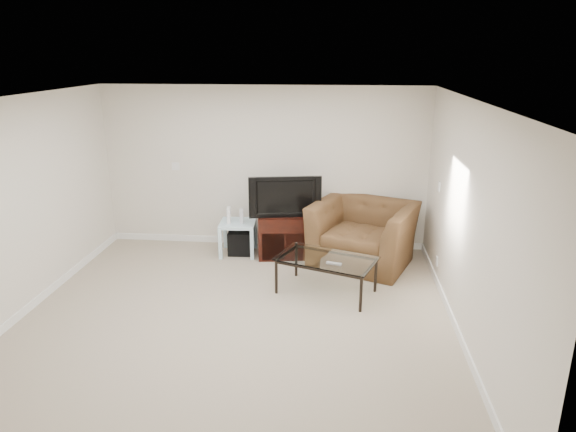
# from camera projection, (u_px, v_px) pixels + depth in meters

# --- Properties ---
(floor) EXTENTS (5.00, 5.00, 0.00)m
(floor) POSITION_uv_depth(u_px,v_px,m) (235.00, 320.00, 5.93)
(floor) COLOR tan
(floor) RESTS_ON ground
(ceiling) EXTENTS (5.00, 5.00, 0.00)m
(ceiling) POSITION_uv_depth(u_px,v_px,m) (227.00, 100.00, 5.17)
(ceiling) COLOR white
(ceiling) RESTS_ON ground
(wall_back) EXTENTS (5.00, 0.02, 2.50)m
(wall_back) POSITION_uv_depth(u_px,v_px,m) (264.00, 168.00, 7.92)
(wall_back) COLOR silver
(wall_back) RESTS_ON ground
(wall_left) EXTENTS (0.02, 5.00, 2.50)m
(wall_left) POSITION_uv_depth(u_px,v_px,m) (13.00, 211.00, 5.78)
(wall_left) COLOR silver
(wall_left) RESTS_ON ground
(wall_right) EXTENTS (0.02, 5.00, 2.50)m
(wall_right) POSITION_uv_depth(u_px,v_px,m) (468.00, 225.00, 5.31)
(wall_right) COLOR silver
(wall_right) RESTS_ON ground
(plate_back) EXTENTS (0.12, 0.02, 0.12)m
(plate_back) POSITION_uv_depth(u_px,v_px,m) (176.00, 166.00, 8.04)
(plate_back) COLOR white
(plate_back) RESTS_ON wall_back
(plate_right_switch) EXTENTS (0.02, 0.09, 0.13)m
(plate_right_switch) POSITION_uv_depth(u_px,v_px,m) (439.00, 186.00, 6.83)
(plate_right_switch) COLOR white
(plate_right_switch) RESTS_ON wall_right
(plate_right_outlet) EXTENTS (0.02, 0.08, 0.12)m
(plate_right_outlet) POSITION_uv_depth(u_px,v_px,m) (437.00, 261.00, 6.84)
(plate_right_outlet) COLOR white
(plate_right_outlet) RESTS_ON wall_right
(tv_stand) EXTENTS (0.84, 0.64, 0.65)m
(tv_stand) POSITION_uv_depth(u_px,v_px,m) (285.00, 235.00, 7.74)
(tv_stand) COLOR black
(tv_stand) RESTS_ON floor
(dvd_player) EXTENTS (0.43, 0.32, 0.06)m
(dvd_player) POSITION_uv_depth(u_px,v_px,m) (285.00, 222.00, 7.63)
(dvd_player) COLOR black
(dvd_player) RESTS_ON tv_stand
(television) EXTENTS (1.00, 0.37, 0.61)m
(television) POSITION_uv_depth(u_px,v_px,m) (285.00, 195.00, 7.52)
(television) COLOR black
(television) RESTS_ON tv_stand
(side_table) EXTENTS (0.56, 0.56, 0.51)m
(side_table) POSITION_uv_depth(u_px,v_px,m) (238.00, 238.00, 7.83)
(side_table) COLOR #D0E4FA
(side_table) RESTS_ON floor
(subwoofer) EXTENTS (0.38, 0.38, 0.36)m
(subwoofer) POSITION_uv_depth(u_px,v_px,m) (241.00, 242.00, 7.87)
(subwoofer) COLOR black
(subwoofer) RESTS_ON floor
(game_console) EXTENTS (0.08, 0.17, 0.23)m
(game_console) POSITION_uv_depth(u_px,v_px,m) (229.00, 215.00, 7.70)
(game_console) COLOR white
(game_console) RESTS_ON side_table
(game_case) EXTENTS (0.08, 0.15, 0.20)m
(game_case) POSITION_uv_depth(u_px,v_px,m) (241.00, 216.00, 7.70)
(game_case) COLOR silver
(game_case) RESTS_ON side_table
(recliner) EXTENTS (1.61, 1.34, 1.20)m
(recliner) POSITION_uv_depth(u_px,v_px,m) (363.00, 224.00, 7.38)
(recliner) COLOR brown
(recliner) RESTS_ON floor
(coffee_table) EXTENTS (1.37, 1.06, 0.47)m
(coffee_table) POSITION_uv_depth(u_px,v_px,m) (326.00, 275.00, 6.55)
(coffee_table) COLOR black
(coffee_table) RESTS_ON floor
(remote) EXTENTS (0.20, 0.10, 0.02)m
(remote) POSITION_uv_depth(u_px,v_px,m) (334.00, 264.00, 6.28)
(remote) COLOR #B2B2B7
(remote) RESTS_ON coffee_table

